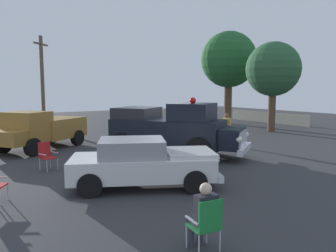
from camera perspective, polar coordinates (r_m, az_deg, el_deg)
name	(u,v)px	position (r m, az deg, el deg)	size (l,w,h in m)	color
ground_plane	(165,153)	(15.28, -0.59, -4.65)	(60.00, 60.00, 0.00)	#333335
vintage_fire_truck	(173,129)	(14.53, 0.85, -0.44)	(6.11, 5.20, 2.59)	black
classic_hot_rod	(143,162)	(9.92, -4.29, -6.34)	(3.55, 4.73, 1.46)	black
parked_pickup	(41,129)	(17.16, -21.16, -0.51)	(4.25, 4.95, 1.90)	black
lawn_chair_near_truck	(207,222)	(6.09, 6.77, -16.24)	(0.55, 0.56, 1.02)	#B7BABF
lawn_chair_by_car	(46,154)	(12.79, -20.40, -4.54)	(0.64, 0.64, 1.02)	#B7BABF
spectator_seated	(203,214)	(6.16, 6.11, -14.91)	(0.57, 0.43, 1.29)	#383842
spectator_standing	(227,127)	(17.44, 10.16, -0.16)	(0.64, 0.27, 1.68)	#2D334C
oak_tree_left	(229,60)	(28.33, 10.53, 11.19)	(4.64, 4.64, 7.71)	brown
oak_tree_right	(273,70)	(23.80, 17.82, 9.31)	(3.70, 3.70, 6.15)	brown
utility_pole	(42,81)	(26.02, -21.01, 7.33)	(1.33, 1.25, 6.79)	brown
traffic_cone	(204,164)	(11.64, 6.34, -6.65)	(0.40, 0.40, 0.64)	orange
background_fence	(267,117)	(30.20, 16.81, 1.43)	(8.49, 0.12, 0.90)	#A8A393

